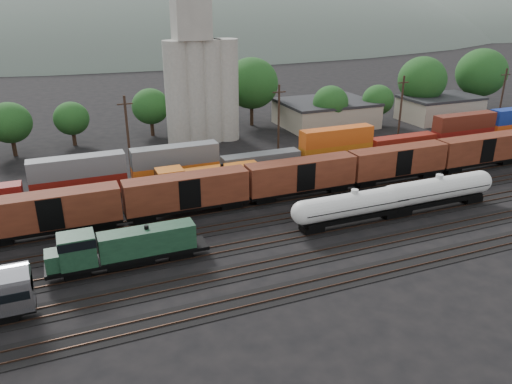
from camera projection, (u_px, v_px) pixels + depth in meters
name	position (u px, v px, depth m)	size (l,w,h in m)	color
ground	(263.00, 221.00, 59.69)	(600.00, 600.00, 0.00)	black
tracks	(263.00, 220.00, 59.68)	(180.00, 33.20, 0.20)	black
green_locomotive	(120.00, 247.00, 48.41)	(15.66, 2.76, 4.14)	black
tank_car_a	(354.00, 205.00, 57.72)	(15.93, 2.85, 4.17)	silver
tank_car_b	(438.00, 190.00, 61.97)	(16.52, 2.96, 4.33)	silver
orange_locomotive	(202.00, 180.00, 65.76)	(16.85, 2.81, 4.21)	black
boxcar_string	(187.00, 192.00, 60.05)	(138.20, 2.90, 4.20)	black
container_wall	(300.00, 152.00, 75.95)	(181.56, 2.60, 5.80)	black
grain_silo	(201.00, 79.00, 87.62)	(13.40, 5.00, 29.00)	#9E9C91
industrial_sheds	(222.00, 127.00, 91.38)	(119.38, 17.26, 5.10)	#9E937F
tree_band	(154.00, 102.00, 86.64)	(168.26, 22.87, 14.31)	black
utility_poles	(207.00, 128.00, 76.30)	(122.20, 0.36, 12.00)	black
distant_hills	(130.00, 75.00, 299.20)	(860.00, 286.00, 130.00)	#59665B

